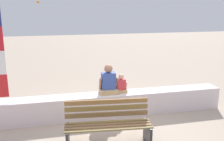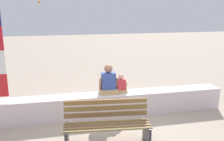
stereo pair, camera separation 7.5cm
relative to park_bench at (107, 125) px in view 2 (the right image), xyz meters
The scene contains 5 objects.
ground_plane 0.79m from the park_bench, 60.87° to the left, with size 40.00×40.00×0.00m, color tan.
seawall_ledge 1.44m from the park_bench, 77.00° to the left, with size 6.01×0.50×0.58m, color silver.
park_bench is the anchor object (origin of this frame).
person_adult 1.54m from the park_bench, 77.17° to the left, with size 0.49×0.36×0.75m.
person_child 1.62m from the park_bench, 65.57° to the left, with size 0.32×0.23×0.48m.
Camera 2 is at (-1.22, -5.19, 2.73)m, focal length 41.07 mm.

